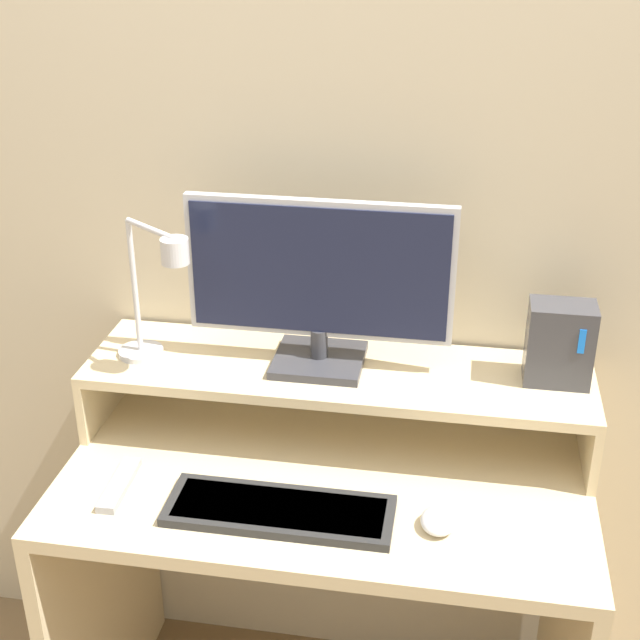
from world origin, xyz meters
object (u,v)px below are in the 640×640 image
Objects in this scene: monitor at (319,281)px; desk_lamp at (156,291)px; router_dock at (559,343)px; remote_control at (119,485)px; mouse at (438,521)px; keyboard at (280,510)px.

monitor reaches higher than desk_lamp.
remote_control is (-0.84, -0.29, -0.24)m from router_dock.
router_dock is (0.49, 0.01, -0.10)m from monitor.
monitor reaches higher than remote_control.
router_dock is 2.07× the size of mouse.
mouse is (0.28, -0.30, -0.34)m from monitor.
monitor is 3.23× the size of remote_control.
keyboard is 0.30m from mouse.
monitor reaches higher than keyboard.
monitor is 6.64× the size of mouse.
monitor is at bearing 11.85° from desk_lamp.
keyboard is 5.23× the size of mouse.
desk_lamp reaches higher than remote_control.
keyboard is at bearing -38.77° from desk_lamp.
monitor reaches higher than mouse.
mouse is at bearing -47.35° from monitor.
router_dock is at bearing 32.15° from keyboard.
monitor reaches higher than router_dock.
router_dock is 0.65m from keyboard.
monitor is at bearing 85.84° from keyboard.
keyboard reaches higher than remote_control.
monitor is 1.75× the size of desk_lamp.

